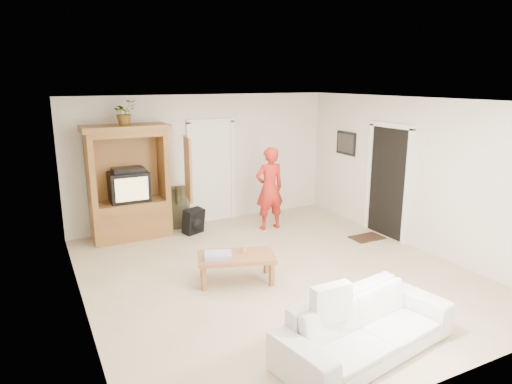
% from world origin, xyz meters
% --- Properties ---
extents(floor, '(6.00, 6.00, 0.00)m').
position_xyz_m(floor, '(0.00, 0.00, 0.00)').
color(floor, tan).
rests_on(floor, ground).
extents(ceiling, '(6.00, 6.00, 0.00)m').
position_xyz_m(ceiling, '(0.00, 0.00, 2.60)').
color(ceiling, white).
rests_on(ceiling, floor).
extents(wall_back, '(5.50, 0.00, 5.50)m').
position_xyz_m(wall_back, '(0.00, 3.00, 1.30)').
color(wall_back, silver).
rests_on(wall_back, floor).
extents(wall_front, '(5.50, 0.00, 5.50)m').
position_xyz_m(wall_front, '(0.00, -3.00, 1.30)').
color(wall_front, silver).
rests_on(wall_front, floor).
extents(wall_left, '(0.00, 6.00, 6.00)m').
position_xyz_m(wall_left, '(-2.75, 0.00, 1.30)').
color(wall_left, silver).
rests_on(wall_left, floor).
extents(wall_right, '(0.00, 6.00, 6.00)m').
position_xyz_m(wall_right, '(2.75, 0.00, 1.30)').
color(wall_right, silver).
rests_on(wall_right, floor).
extents(armoire, '(1.82, 1.14, 2.10)m').
position_xyz_m(armoire, '(-1.58, 2.66, 0.91)').
color(armoire, brown).
rests_on(armoire, floor).
extents(door_back, '(0.85, 0.05, 2.04)m').
position_xyz_m(door_back, '(0.15, 2.97, 1.02)').
color(door_back, white).
rests_on(door_back, floor).
extents(doorway_right, '(0.05, 0.90, 2.04)m').
position_xyz_m(doorway_right, '(2.73, 0.60, 1.02)').
color(doorway_right, black).
rests_on(doorway_right, floor).
extents(framed_picture, '(0.03, 0.60, 0.48)m').
position_xyz_m(framed_picture, '(2.73, 1.90, 1.60)').
color(framed_picture, black).
rests_on(framed_picture, wall_right).
extents(doormat, '(0.60, 0.40, 0.02)m').
position_xyz_m(doormat, '(2.30, 0.60, 0.01)').
color(doormat, '#382316').
rests_on(doormat, floor).
extents(plant, '(0.50, 0.47, 0.44)m').
position_xyz_m(plant, '(-1.60, 2.63, 2.32)').
color(plant, '#4C7238').
rests_on(plant, armoire).
extents(man, '(0.60, 0.40, 1.63)m').
position_xyz_m(man, '(0.95, 1.94, 0.82)').
color(man, red).
rests_on(man, floor).
extents(sofa, '(2.21, 1.17, 0.61)m').
position_xyz_m(sofa, '(-0.16, -2.27, 0.31)').
color(sofa, silver).
rests_on(sofa, floor).
extents(coffee_table, '(1.24, 0.92, 0.41)m').
position_xyz_m(coffee_table, '(-0.66, -0.00, 0.36)').
color(coffee_table, olive).
rests_on(coffee_table, floor).
extents(towel, '(0.46, 0.40, 0.08)m').
position_xyz_m(towel, '(-0.94, -0.00, 0.45)').
color(towel, '#FF54BB').
rests_on(towel, coffee_table).
extents(candle, '(0.08, 0.08, 0.10)m').
position_xyz_m(candle, '(-0.51, 0.05, 0.46)').
color(candle, tan).
rests_on(candle, coffee_table).
extents(backpack_black, '(0.44, 0.35, 0.47)m').
position_xyz_m(backpack_black, '(-0.50, 2.33, 0.23)').
color(backpack_black, black).
rests_on(backpack_black, floor).
extents(backpack_olive, '(0.49, 0.40, 0.82)m').
position_xyz_m(backpack_olive, '(-0.67, 2.85, 0.41)').
color(backpack_olive, '#47442B').
rests_on(backpack_olive, floor).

